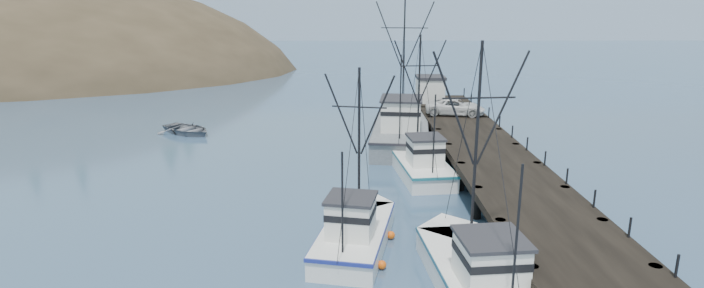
# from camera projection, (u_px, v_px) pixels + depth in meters

# --- Properties ---
(ground) EXTENTS (400.00, 400.00, 0.00)m
(ground) POSITION_uv_depth(u_px,v_px,m) (275.00, 265.00, 27.34)
(ground) COLOR #314D6D
(ground) RESTS_ON ground
(pier) EXTENTS (6.00, 44.00, 2.00)m
(pier) POSITION_uv_depth(u_px,v_px,m) (482.00, 148.00, 42.44)
(pier) COLOR black
(pier) RESTS_ON ground
(distant_ridge) EXTENTS (360.00, 40.00, 26.00)m
(distant_ridge) POSITION_uv_depth(u_px,v_px,m) (367.00, 37.00, 191.69)
(distant_ridge) COLOR #9EB2C6
(distant_ridge) RESTS_ON ground
(distant_ridge_far) EXTENTS (180.00, 25.00, 18.00)m
(distant_ridge_far) POSITION_uv_depth(u_px,v_px,m) (233.00, 34.00, 205.92)
(distant_ridge_far) COLOR silver
(distant_ridge_far) RESTS_ON ground
(moored_sailboats) EXTENTS (20.52, 17.34, 6.35)m
(moored_sailboats) POSITION_uv_depth(u_px,v_px,m) (112.00, 81.00, 85.95)
(moored_sailboats) COLOR white
(moored_sailboats) RESTS_ON ground
(trawler_near) EXTENTS (4.64, 11.42, 11.50)m
(trawler_near) POSITION_uv_depth(u_px,v_px,m) (476.00, 273.00, 24.90)
(trawler_near) COLOR white
(trawler_near) RESTS_ON ground
(trawler_mid) EXTENTS (4.80, 9.76, 9.83)m
(trawler_mid) POSITION_uv_depth(u_px,v_px,m) (356.00, 232.00, 29.27)
(trawler_mid) COLOR white
(trawler_mid) RESTS_ON ground
(trawler_far) EXTENTS (4.33, 10.38, 10.69)m
(trawler_far) POSITION_uv_depth(u_px,v_px,m) (420.00, 164.00, 41.33)
(trawler_far) COLOR white
(trawler_far) RESTS_ON ground
(work_vessel) EXTENTS (6.51, 16.29, 13.47)m
(work_vessel) POSITION_uv_depth(u_px,v_px,m) (402.00, 130.00, 50.22)
(work_vessel) COLOR slate
(work_vessel) RESTS_ON ground
(pier_shed) EXTENTS (3.00, 3.20, 2.80)m
(pier_shed) POSITION_uv_depth(u_px,v_px,m) (430.00, 89.00, 59.39)
(pier_shed) COLOR silver
(pier_shed) RESTS_ON pier
(pickup_truck) EXTENTS (6.01, 3.61, 1.56)m
(pickup_truck) POSITION_uv_depth(u_px,v_px,m) (455.00, 107.00, 52.73)
(pickup_truck) COLOR silver
(pickup_truck) RESTS_ON pier
(motorboat) EXTENTS (7.22, 6.88, 1.22)m
(motorboat) POSITION_uv_depth(u_px,v_px,m) (188.00, 134.00, 53.96)
(motorboat) COLOR slate
(motorboat) RESTS_ON ground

